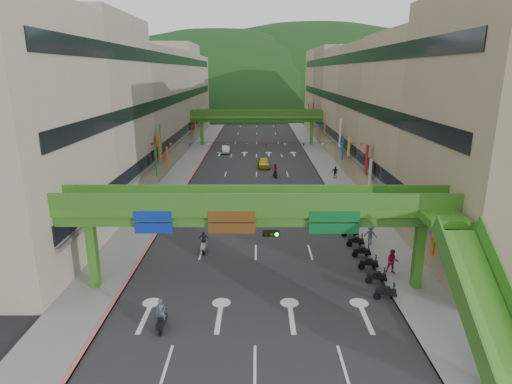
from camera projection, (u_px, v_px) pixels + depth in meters
The scene contains 23 objects.
ground at pixel (255, 340), 23.76m from camera, with size 320.00×320.00×0.00m, color black.
road_slab at pixel (257, 160), 71.87m from camera, with size 18.00×140.00×0.02m, color #28282B.
sidewalk_left at pixel (191, 160), 71.88m from camera, with size 4.00×140.00×0.15m, color gray.
sidewalk_right at pixel (322, 160), 71.82m from camera, with size 4.00×140.00×0.15m, color gray.
curb_left at pixel (203, 160), 71.87m from camera, with size 0.20×140.00×0.18m, color #CC5959.
curb_right at pixel (311, 160), 71.82m from camera, with size 0.20×140.00×0.18m, color gray.
building_row_left at pixel (140, 103), 69.35m from camera, with size 12.80×95.00×19.00m.
building_row_right at pixel (373, 103), 69.25m from camera, with size 12.80×95.00×19.00m.
overpass_near at pixel (270, 220), 27.52m from camera, with size 28.00×12.27×7.10m.
overpass_far at pixel (257, 118), 84.84m from camera, with size 28.00×2.20×7.10m.
hill_left at pixel (221, 107), 177.76m from camera, with size 168.00×140.00×112.00m, color #1C4419.
hill_right at pixel (311, 104), 196.90m from camera, with size 208.00×176.00×128.00m, color #1C4419.
bunting_string at pixel (256, 145), 51.01m from camera, with size 26.00×0.36×0.47m.
scooter_rider_near at pixel (161, 316), 24.49m from camera, with size 0.61×1.60×1.96m.
scooter_rider_mid at pixel (275, 170), 59.96m from camera, with size 0.92×1.58×1.99m.
scooter_rider_left at pixel (204, 242), 35.12m from camera, with size 0.88×1.60×1.85m.
scooter_rider_far at pixel (231, 195), 48.28m from camera, with size 0.85×1.59×1.94m.
parked_scooter_row at pixel (365, 257), 33.22m from camera, with size 1.60×11.62×1.08m.
car_silver at pixel (226, 149), 78.13m from camera, with size 1.41×4.04×1.33m, color #BBBBC3.
car_yellow at pixel (264, 163), 66.33m from camera, with size 1.80×4.47×1.52m, color gold.
pedestrian_red at pixel (392, 263), 31.18m from camera, with size 0.89×0.69×1.83m, color maroon.
pedestrian_dark at pixel (335, 173), 59.05m from camera, with size 0.99×0.41×1.69m, color black.
pedestrian_blue at pixel (370, 236), 36.56m from camera, with size 0.80×0.51×1.71m, color #344759.
Camera 1 is at (0.11, -20.61, 14.42)m, focal length 30.00 mm.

